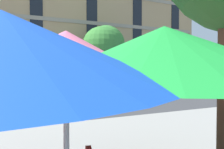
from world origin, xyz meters
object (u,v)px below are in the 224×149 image
object	(u,v)px
pickup_blue	(138,79)
pickup_white	(57,80)
street_tree_middle	(104,46)
pickup_gray	(205,77)
patio_umbrella	(66,57)

from	to	relation	value
pickup_blue	pickup_white	bearing A→B (deg)	180.00
pickup_blue	street_tree_middle	size ratio (longest dim) A/B	0.88
pickup_gray	patio_umbrella	bearing A→B (deg)	-141.41
pickup_gray	patio_umbrella	xyz separation A→B (m)	(-15.92, -12.70, 0.91)
patio_umbrella	pickup_blue	bearing A→B (deg)	56.29
pickup_white	street_tree_middle	bearing A→B (deg)	33.40
street_tree_middle	pickup_blue	bearing A→B (deg)	-59.76
pickup_blue	patio_umbrella	size ratio (longest dim) A/B	1.29
pickup_white	pickup_gray	size ratio (longest dim) A/B	1.00
pickup_blue	patio_umbrella	world-z (taller)	patio_umbrella
pickup_white	patio_umbrella	world-z (taller)	patio_umbrella
pickup_gray	street_tree_middle	world-z (taller)	street_tree_middle
pickup_white	pickup_gray	distance (m)	13.96
street_tree_middle	patio_umbrella	xyz separation A→B (m)	(-6.66, -15.81, -2.01)
pickup_gray	street_tree_middle	distance (m)	10.19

